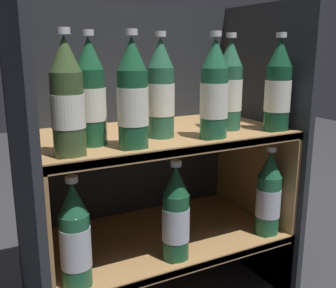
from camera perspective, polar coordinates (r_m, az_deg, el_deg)
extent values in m
cube|color=#23262B|center=(1.31, -5.39, 0.01)|extent=(0.75, 0.02, 0.88)
cube|color=#23262B|center=(1.03, -20.13, -4.68)|extent=(0.02, 0.43, 0.88)
cube|color=#23262B|center=(1.32, 12.98, -0.12)|extent=(0.02, 0.43, 0.88)
cube|color=#9E7547|center=(1.22, -1.32, -13.37)|extent=(0.71, 0.39, 0.02)
cube|color=#9E7547|center=(1.08, 3.24, -17.32)|extent=(0.71, 0.02, 0.03)
cube|color=#9E7547|center=(1.44, 11.71, -13.79)|extent=(0.01, 0.39, 0.19)
cube|color=#9E7547|center=(1.11, -1.41, 1.35)|extent=(0.71, 0.39, 0.02)
cube|color=#9E7547|center=(0.95, 3.50, -0.77)|extent=(0.71, 0.02, 0.03)
cube|color=#9E7547|center=(1.10, -18.45, -14.00)|extent=(0.01, 0.39, 0.50)
cube|color=#9E7547|center=(1.37, 12.04, -7.91)|extent=(0.01, 0.39, 0.50)
cylinder|color=#384C28|center=(0.86, -14.26, 4.08)|extent=(0.07, 0.07, 0.18)
cylinder|color=silver|center=(0.86, -14.29, 4.68)|extent=(0.07, 0.07, 0.07)
cone|color=#384C28|center=(0.85, -14.78, 12.60)|extent=(0.07, 0.07, 0.08)
cylinder|color=silver|center=(0.85, -14.97, 15.61)|extent=(0.03, 0.03, 0.01)
cylinder|color=#194C2D|center=(0.91, -5.11, 4.92)|extent=(0.07, 0.07, 0.18)
cylinder|color=silver|center=(0.91, -5.12, 5.48)|extent=(0.07, 0.07, 0.09)
cone|color=#194C2D|center=(0.90, -5.29, 13.03)|extent=(0.07, 0.07, 0.08)
cylinder|color=silver|center=(0.90, -5.35, 15.88)|extent=(0.03, 0.03, 0.01)
cylinder|color=#1E5638|center=(1.01, 6.68, 5.81)|extent=(0.07, 0.07, 0.18)
cylinder|color=silver|center=(1.01, 6.69, 6.31)|extent=(0.07, 0.07, 0.09)
cone|color=#1E5638|center=(1.01, 6.89, 13.06)|extent=(0.07, 0.07, 0.08)
cylinder|color=silver|center=(1.01, 6.96, 15.61)|extent=(0.03, 0.03, 0.01)
cylinder|color=#144228|center=(1.15, 15.57, 6.31)|extent=(0.07, 0.07, 0.18)
cylinder|color=silver|center=(1.15, 15.60, 6.76)|extent=(0.07, 0.07, 0.09)
cone|color=#144228|center=(1.14, 15.99, 12.72)|extent=(0.07, 0.07, 0.08)
cylinder|color=silver|center=(1.14, 16.15, 14.96)|extent=(0.03, 0.03, 0.01)
cylinder|color=#194C2D|center=(0.96, -11.08, 5.18)|extent=(0.07, 0.07, 0.18)
cylinder|color=silver|center=(0.96, -11.11, 5.72)|extent=(0.07, 0.07, 0.08)
cone|color=#194C2D|center=(0.95, -11.45, 12.86)|extent=(0.07, 0.07, 0.08)
cylinder|color=silver|center=(0.95, -11.58, 15.56)|extent=(0.03, 0.03, 0.01)
cylinder|color=#285B42|center=(1.03, -1.06, 5.99)|extent=(0.07, 0.07, 0.18)
cylinder|color=silver|center=(1.03, -1.06, 6.49)|extent=(0.07, 0.07, 0.08)
cone|color=#285B42|center=(1.02, -1.09, 13.16)|extent=(0.07, 0.07, 0.08)
cylinder|color=silver|center=(1.02, -1.10, 15.68)|extent=(0.03, 0.03, 0.01)
cylinder|color=#285B42|center=(1.14, 8.86, 6.61)|extent=(0.07, 0.07, 0.18)
cylinder|color=silver|center=(1.14, 8.88, 7.06)|extent=(0.07, 0.07, 0.09)
cone|color=#285B42|center=(1.13, 9.11, 13.06)|extent=(0.07, 0.07, 0.08)
cylinder|color=silver|center=(1.13, 9.19, 15.33)|extent=(0.03, 0.03, 0.01)
cylinder|color=#1E5638|center=(0.97, -13.23, -14.76)|extent=(0.07, 0.07, 0.18)
cylinder|color=#ADB2C1|center=(0.96, -13.26, -14.29)|extent=(0.07, 0.07, 0.10)
cone|color=#1E5638|center=(0.91, -13.67, -7.66)|extent=(0.07, 0.07, 0.08)
cylinder|color=silver|center=(0.90, -13.84, -5.00)|extent=(0.03, 0.03, 0.01)
cylinder|color=#194C2D|center=(1.05, 1.13, -11.91)|extent=(0.07, 0.07, 0.18)
cylinder|color=#ADB2C1|center=(1.05, 1.13, -11.46)|extent=(0.07, 0.07, 0.09)
cone|color=#194C2D|center=(1.00, 1.17, -5.29)|extent=(0.07, 0.07, 0.08)
cylinder|color=silver|center=(0.99, 1.18, -2.84)|extent=(0.03, 0.03, 0.01)
cylinder|color=#1E5638|center=(1.22, 14.31, -8.59)|extent=(0.07, 0.07, 0.18)
cylinder|color=#ADB2C1|center=(1.22, 14.33, -8.19)|extent=(0.07, 0.07, 0.09)
cone|color=#1E5638|center=(1.18, 14.67, -2.81)|extent=(0.07, 0.07, 0.08)
cylinder|color=silver|center=(1.17, 14.81, -0.70)|extent=(0.03, 0.03, 0.01)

